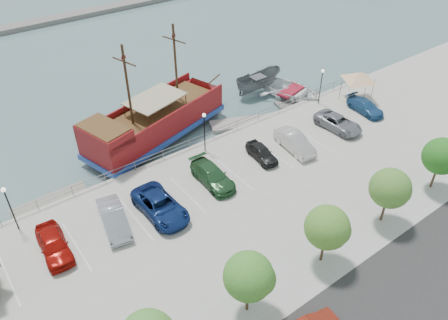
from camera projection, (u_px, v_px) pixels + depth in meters
ground at (246, 193)px, 39.70m from camera, size 160.00×160.00×0.00m
street at (398, 310)px, 28.79m from camera, size 100.00×8.00×0.04m
sidewalk at (330, 254)px, 32.65m from camera, size 100.00×4.00×0.05m
seawall_railing at (198, 140)px, 43.81m from camera, size 50.00×0.06×1.00m
far_shore at (100, 10)px, 79.62m from camera, size 40.00×3.00×0.80m
pirate_ship at (165, 117)px, 46.55m from camera, size 19.32×9.98×11.96m
patrol_boat at (258, 84)px, 54.28m from camera, size 6.71×2.71×2.57m
speedboat at (291, 92)px, 53.43m from camera, size 7.42×9.10×1.65m
dock_west at (50, 202)px, 38.49m from camera, size 6.55×1.97×0.37m
dock_mid at (244, 123)px, 48.90m from camera, size 7.92×4.95×0.44m
dock_east at (300, 101)px, 53.01m from camera, size 6.43×3.08×0.35m
canopy_tent at (360, 72)px, 49.87m from camera, size 5.76×5.76×3.85m
lamp_post_left at (8, 201)px, 32.96m from camera, size 0.36×0.36×4.28m
lamp_post_mid at (204, 126)px, 41.52m from camera, size 0.36×0.36×4.28m
lamp_post_right at (321, 80)px, 49.14m from camera, size 0.36×0.36×4.28m
tree_c at (251, 277)px, 26.90m from camera, size 3.30×3.20×5.00m
tree_d at (329, 228)px, 30.23m from camera, size 3.30×3.20×5.00m
tree_e at (392, 189)px, 33.56m from camera, size 3.30×3.20×5.00m
tree_f at (443, 157)px, 36.90m from camera, size 3.30×3.20×5.00m
parked_car_a at (54, 244)px, 32.30m from camera, size 2.29×4.99×1.66m
parked_car_b at (114, 219)px, 34.46m from camera, size 2.72×5.33×1.67m
parked_car_c at (160, 206)px, 35.66m from camera, size 2.91×6.06×1.66m
parked_car_d at (212, 176)px, 38.88m from camera, size 2.35×5.42×1.55m
parked_car_e at (262, 153)px, 41.83m from camera, size 2.09×4.20×1.37m
parked_car_f at (295, 142)px, 43.02m from camera, size 2.41×5.27×1.68m
parked_car_g at (338, 123)px, 46.08m from camera, size 2.80×5.47×1.48m
parked_car_h at (365, 107)px, 48.92m from camera, size 2.39×4.89×1.37m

